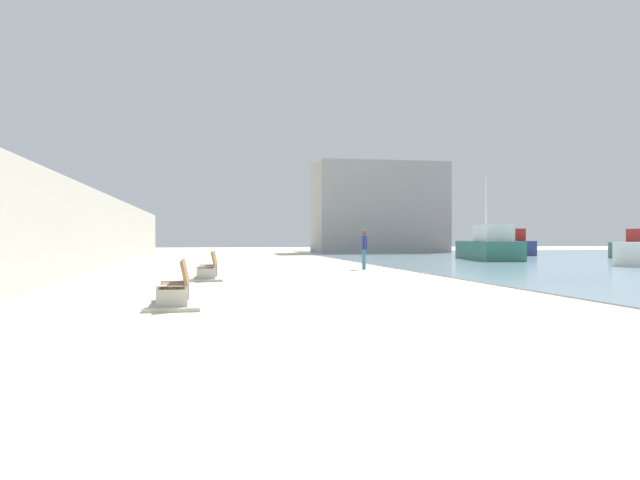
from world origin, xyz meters
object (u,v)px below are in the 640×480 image
person_walking (364,246)px  boat_distant (490,246)px  bench_near (175,295)px  boat_far_right (489,246)px  boat_outer (499,245)px  bench_far (208,273)px

person_walking → boat_distant: 30.53m
bench_near → boat_far_right: bearing=51.6°
boat_outer → boat_far_right: (-5.40, -9.38, 0.05)m
bench_near → boat_distant: bearing=56.0°
bench_far → boat_distant: 39.11m
bench_far → boat_distant: size_ratio=0.28×
person_walking → bench_near: bearing=-119.3°
bench_far → person_walking: (6.89, 5.50, 0.82)m
bench_near → bench_far: bearing=84.8°
boat_outer → bench_far: bearing=-133.3°
boat_outer → boat_far_right: 10.82m
boat_distant → boat_far_right: bearing=-116.4°
bench_near → person_walking: person_walking is taller
person_walking → boat_outer: boat_outer is taller
person_walking → boat_distant: bearing=53.7°
bench_far → boat_outer: boat_outer is taller
bench_near → boat_far_right: size_ratio=0.26×
bench_near → boat_outer: 39.98m
boat_outer → boat_distant: bearing=69.8°
bench_near → person_walking: (7.62, 13.58, 0.82)m
bench_far → person_walking: 8.86m
person_walking → boat_distant: (18.09, 24.60, -0.40)m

